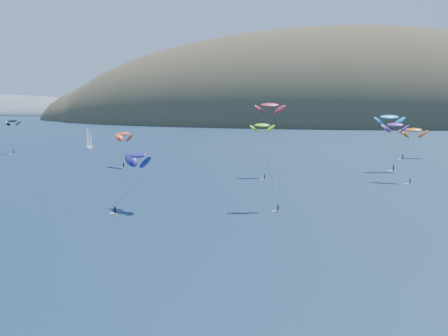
% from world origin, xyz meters
% --- Properties ---
extents(ground, '(2800.00, 2800.00, 0.00)m').
position_xyz_m(ground, '(0.00, 0.00, 0.00)').
color(ground, black).
rests_on(ground, ground).
extents(island, '(730.00, 300.00, 210.00)m').
position_xyz_m(island, '(39.40, 562.36, -10.74)').
color(island, '#3D3526').
rests_on(island, ground).
extents(headland, '(460.00, 250.00, 60.00)m').
position_xyz_m(headland, '(-445.26, 750.08, -3.36)').
color(headland, slate).
rests_on(headland, ground).
extents(sailboat, '(9.16, 7.91, 11.31)m').
position_xyz_m(sailboat, '(-96.94, 219.77, 0.94)').
color(sailboat, white).
rests_on(sailboat, ground).
extents(kitesurfer_1, '(9.97, 11.19, 14.59)m').
position_xyz_m(kitesurfer_1, '(-53.57, 152.87, 12.02)').
color(kitesurfer_1, '#A9C716').
rests_on(kitesurfer_1, ground).
extents(kitesurfer_3, '(8.26, 11.33, 18.71)m').
position_xyz_m(kitesurfer_3, '(0.28, 135.87, 16.56)').
color(kitesurfer_3, '#A9C716').
rests_on(kitesurfer_3, ground).
extents(kitesurfer_4, '(10.59, 6.05, 21.49)m').
position_xyz_m(kitesurfer_4, '(41.77, 160.53, 18.65)').
color(kitesurfer_4, '#A9C716').
rests_on(kitesurfer_4, ground).
extents(kitesurfer_6, '(9.22, 11.68, 19.39)m').
position_xyz_m(kitesurfer_6, '(41.96, 134.05, 17.16)').
color(kitesurfer_6, '#A9C716').
rests_on(kitesurfer_6, ground).
extents(kitesurfer_9, '(7.41, 10.11, 25.93)m').
position_xyz_m(kitesurfer_9, '(9.62, 81.87, 23.97)').
color(kitesurfer_9, '#A9C716').
rests_on(kitesurfer_9, ground).
extents(kitesurfer_10, '(10.31, 14.51, 15.28)m').
position_xyz_m(kitesurfer_10, '(-19.99, 72.39, 12.53)').
color(kitesurfer_10, '#A9C716').
rests_on(kitesurfer_10, ground).
extents(kitesurfer_11, '(11.69, 12.64, 14.69)m').
position_xyz_m(kitesurfer_11, '(54.70, 208.84, 11.63)').
color(kitesurfer_11, '#A9C716').
rests_on(kitesurfer_11, ground).
extents(kitesurfer_12, '(7.61, 6.99, 16.66)m').
position_xyz_m(kitesurfer_12, '(-121.46, 192.26, 14.59)').
color(kitesurfer_12, '#A9C716').
rests_on(kitesurfer_12, ground).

